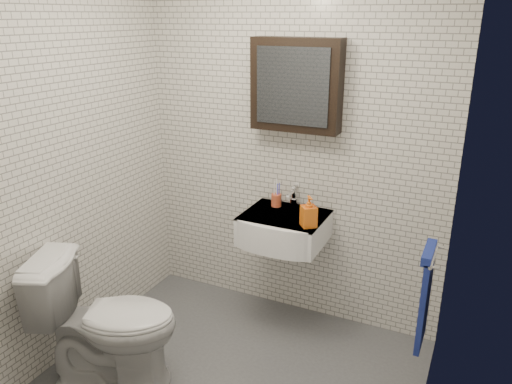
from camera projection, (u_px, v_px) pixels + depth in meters
room_shell at (220, 153)px, 2.55m from camera, size 2.22×2.02×2.51m
washbasin at (282, 229)px, 3.39m from camera, size 0.55×0.50×0.20m
faucet at (293, 198)px, 3.50m from camera, size 0.06×0.20×0.15m
mirror_cabinet at (296, 85)px, 3.24m from camera, size 0.60×0.15×0.60m
towel_rail at (426, 293)px, 2.67m from camera, size 0.09×0.30×0.58m
toothbrush_cup at (276, 200)px, 3.52m from camera, size 0.07×0.07×0.20m
soap_bottle at (309, 211)px, 3.17m from camera, size 0.13×0.13×0.20m
toilet at (108, 321)px, 2.96m from camera, size 0.93×0.73×0.83m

